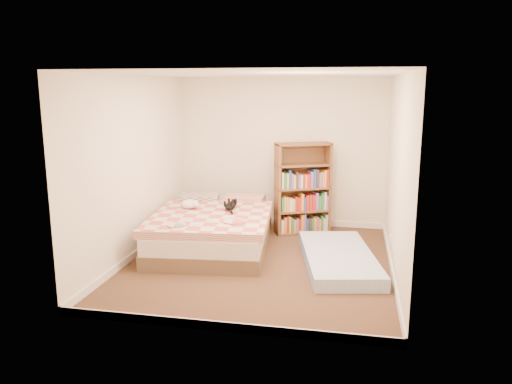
% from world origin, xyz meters
% --- Properties ---
extents(room, '(3.51, 4.01, 2.51)m').
position_xyz_m(room, '(0.00, 0.00, 1.20)').
color(room, '#462B1E').
rests_on(room, ground).
extents(bed, '(1.85, 2.42, 0.61)m').
position_xyz_m(bed, '(-0.80, 0.54, 0.28)').
color(bed, brown).
rests_on(bed, room).
extents(bookshelf, '(1.00, 0.64, 1.47)m').
position_xyz_m(bookshelf, '(0.42, 1.56, 0.54)').
color(bookshelf, brown).
rests_on(bookshelf, room).
extents(floor_mattress, '(1.25, 2.09, 0.18)m').
position_xyz_m(floor_mattress, '(1.06, 0.12, 0.09)').
color(floor_mattress, '#7D9DD1').
rests_on(floor_mattress, room).
extents(black_cat, '(0.19, 0.55, 0.13)m').
position_xyz_m(black_cat, '(-0.57, 0.71, 0.60)').
color(black_cat, black).
rests_on(black_cat, bed).
extents(white_dog, '(0.33, 0.34, 0.13)m').
position_xyz_m(white_dog, '(-1.19, 0.64, 0.61)').
color(white_dog, white).
rests_on(white_dog, bed).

